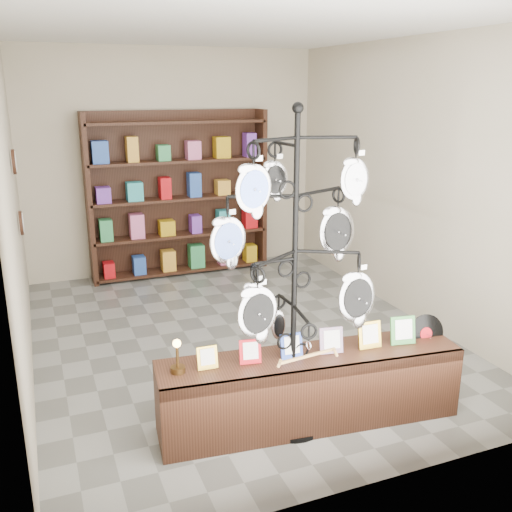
{
  "coord_description": "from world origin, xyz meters",
  "views": [
    {
      "loc": [
        -1.84,
        -5.14,
        2.49
      ],
      "look_at": [
        -0.19,
        -1.0,
        1.16
      ],
      "focal_mm": 40.0,
      "sensor_mm": 36.0,
      "label": 1
    }
  ],
  "objects": [
    {
      "name": "front_shelf",
      "position": [
        -0.03,
        -1.7,
        0.29
      ],
      "size": [
        2.34,
        0.72,
        0.82
      ],
      "rotation": [
        0.0,
        0.0,
        -0.11
      ],
      "color": "black",
      "rests_on": "ground"
    },
    {
      "name": "ground",
      "position": [
        0.0,
        0.0,
        0.0
      ],
      "size": [
        5.0,
        5.0,
        0.0
      ],
      "primitive_type": "plane",
      "color": "slate",
      "rests_on": "ground"
    },
    {
      "name": "back_shelving",
      "position": [
        0.0,
        2.3,
        1.03
      ],
      "size": [
        2.42,
        0.36,
        2.2
      ],
      "color": "black",
      "rests_on": "ground"
    },
    {
      "name": "room_envelope",
      "position": [
        0.0,
        0.0,
        1.85
      ],
      "size": [
        5.0,
        5.0,
        5.0
      ],
      "color": "#B5A792",
      "rests_on": "ground"
    },
    {
      "name": "wall_clocks",
      "position": [
        -1.97,
        0.8,
        1.5
      ],
      "size": [
        0.03,
        0.24,
        0.84
      ],
      "color": "black",
      "rests_on": "ground"
    },
    {
      "name": "display_tree",
      "position": [
        -0.18,
        -1.7,
        1.38
      ],
      "size": [
        1.23,
        1.04,
        2.4
      ],
      "rotation": [
        0.0,
        0.0,
        0.04
      ],
      "color": "black",
      "rests_on": "ground"
    }
  ]
}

